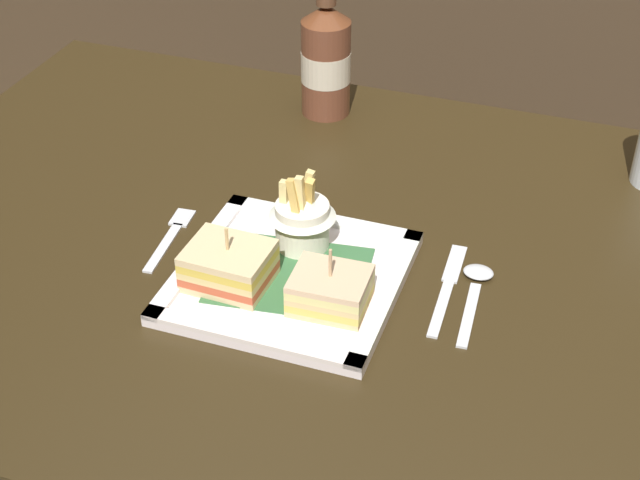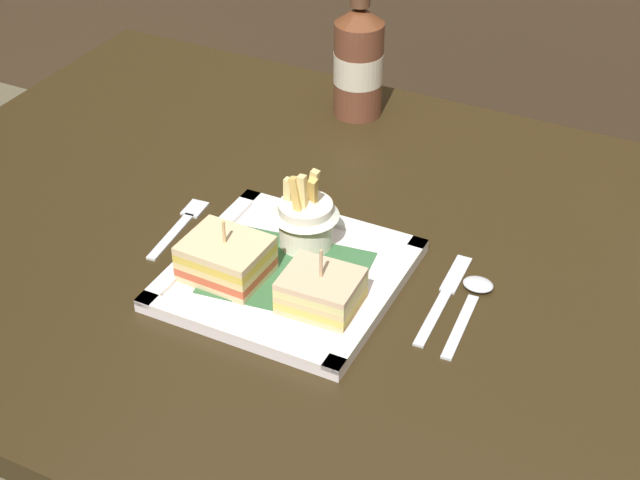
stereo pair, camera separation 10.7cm
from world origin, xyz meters
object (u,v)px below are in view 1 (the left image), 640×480
object	(u,v)px
dining_table	(347,338)
spoon	(476,284)
fries_cup	(302,217)
knife	(448,285)
beer_bottle	(326,57)
sandwich_half_left	(229,266)
sandwich_half_right	(330,290)
square_plate	(290,278)
fork	(172,234)

from	to	relation	value
dining_table	spoon	size ratio (longest dim) A/B	8.95
fries_cup	knife	distance (m)	0.19
dining_table	beer_bottle	bearing A→B (deg)	113.49
sandwich_half_left	beer_bottle	world-z (taller)	beer_bottle
dining_table	sandwich_half_right	distance (m)	0.20
square_plate	knife	size ratio (longest dim) A/B	1.47
knife	beer_bottle	bearing A→B (deg)	127.68
sandwich_half_right	beer_bottle	distance (m)	0.46
dining_table	square_plate	xyz separation A→B (m)	(-0.05, -0.07, 0.14)
beer_bottle	knife	world-z (taller)	beer_bottle
square_plate	beer_bottle	bearing A→B (deg)	103.42
sandwich_half_right	fork	distance (m)	0.24
beer_bottle	fork	size ratio (longest dim) A/B	1.72
square_plate	beer_bottle	size ratio (longest dim) A/B	1.07
dining_table	beer_bottle	world-z (taller)	beer_bottle
dining_table	knife	distance (m)	0.19
sandwich_half_left	fries_cup	bearing A→B (deg)	60.47
sandwich_half_left	beer_bottle	xyz separation A→B (m)	(-0.04, 0.43, 0.05)
knife	fries_cup	bearing A→B (deg)	178.12
sandwich_half_left	knife	size ratio (longest dim) A/B	0.56
fork	spoon	size ratio (longest dim) A/B	0.96
square_plate	fries_cup	xyz separation A→B (m)	(-0.01, 0.06, 0.04)
beer_bottle	fork	xyz separation A→B (m)	(-0.07, -0.36, -0.09)
square_plate	knife	world-z (taller)	square_plate
square_plate	fries_cup	bearing A→B (deg)	96.48
fork	knife	bearing A→B (deg)	2.65
knife	spoon	bearing A→B (deg)	14.84
fork	spoon	bearing A→B (deg)	3.66
square_plate	sandwich_half_right	distance (m)	0.07
dining_table	fries_cup	world-z (taller)	fries_cup
square_plate	fries_cup	size ratio (longest dim) A/B	2.48
square_plate	fries_cup	distance (m)	0.07
square_plate	fork	size ratio (longest dim) A/B	1.83
sandwich_half_right	spoon	world-z (taller)	sandwich_half_right
sandwich_half_right	spoon	distance (m)	0.17
dining_table	knife	xyz separation A→B (m)	(0.13, -0.02, 0.14)
dining_table	fork	xyz separation A→B (m)	(-0.22, -0.04, 0.14)
sandwich_half_left	spoon	size ratio (longest dim) A/B	0.67
dining_table	square_plate	distance (m)	0.17
sandwich_half_right	fries_cup	size ratio (longest dim) A/B	0.85
square_plate	knife	xyz separation A→B (m)	(0.17, 0.05, -0.01)
knife	spoon	xyz separation A→B (m)	(0.03, 0.01, 0.00)
fries_cup	fork	world-z (taller)	fries_cup
sandwich_half_left	fries_cup	xyz separation A→B (m)	(0.05, 0.09, 0.02)
dining_table	fries_cup	distance (m)	0.19
sandwich_half_right	sandwich_half_left	bearing A→B (deg)	180.00
beer_bottle	fork	bearing A→B (deg)	-101.53
square_plate	sandwich_half_left	bearing A→B (deg)	-150.21
fork	spoon	world-z (taller)	spoon
dining_table	sandwich_half_right	size ratio (longest dim) A/B	14.86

